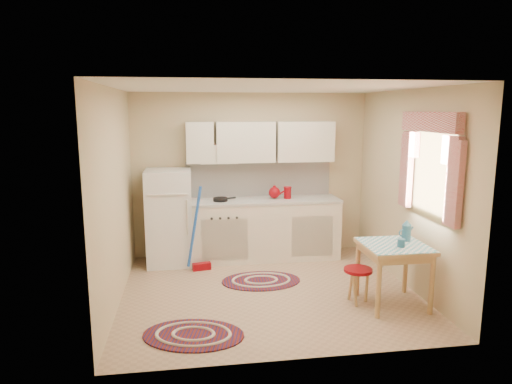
# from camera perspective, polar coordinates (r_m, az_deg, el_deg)

# --- Properties ---
(room_shell) EXTENTS (3.64, 3.60, 2.52)m
(room_shell) POSITION_cam_1_polar(r_m,az_deg,el_deg) (5.72, 2.76, 3.70)
(room_shell) COLOR tan
(room_shell) RESTS_ON ground
(fridge) EXTENTS (0.65, 0.60, 1.40)m
(fridge) POSITION_cam_1_polar(r_m,az_deg,el_deg) (6.77, -10.79, -3.14)
(fridge) COLOR white
(fridge) RESTS_ON ground
(broom) EXTENTS (0.30, 0.17, 1.20)m
(broom) POSITION_cam_1_polar(r_m,az_deg,el_deg) (6.45, -6.91, -4.62)
(broom) COLOR blue
(broom) RESTS_ON ground
(base_cabinets) EXTENTS (2.25, 0.60, 0.88)m
(base_cabinets) POSITION_cam_1_polar(r_m,az_deg,el_deg) (6.97, 1.03, -4.77)
(base_cabinets) COLOR silver
(base_cabinets) RESTS_ON ground
(countertop) EXTENTS (2.27, 0.62, 0.04)m
(countertop) POSITION_cam_1_polar(r_m,az_deg,el_deg) (6.86, 1.05, -1.06)
(countertop) COLOR #B3B2AA
(countertop) RESTS_ON base_cabinets
(frying_pan) EXTENTS (0.27, 0.27, 0.05)m
(frying_pan) POSITION_cam_1_polar(r_m,az_deg,el_deg) (6.73, -4.47, -0.93)
(frying_pan) COLOR black
(frying_pan) RESTS_ON countertop
(red_kettle) EXTENTS (0.24, 0.22, 0.19)m
(red_kettle) POSITION_cam_1_polar(r_m,az_deg,el_deg) (6.86, 2.31, -0.07)
(red_kettle) COLOR maroon
(red_kettle) RESTS_ON countertop
(red_canister) EXTENTS (0.14, 0.14, 0.16)m
(red_canister) POSITION_cam_1_polar(r_m,az_deg,el_deg) (6.91, 3.96, -0.16)
(red_canister) COLOR maroon
(red_canister) RESTS_ON countertop
(table) EXTENTS (0.72, 0.72, 0.72)m
(table) POSITION_cam_1_polar(r_m,az_deg,el_deg) (5.61, 16.75, -9.89)
(table) COLOR tan
(table) RESTS_ON ground
(stool) EXTENTS (0.44, 0.44, 0.42)m
(stool) POSITION_cam_1_polar(r_m,az_deg,el_deg) (5.60, 12.57, -11.36)
(stool) COLOR maroon
(stool) RESTS_ON ground
(coffee_pot) EXTENTS (0.15, 0.13, 0.26)m
(coffee_pot) POSITION_cam_1_polar(r_m,az_deg,el_deg) (5.65, 18.30, -4.59)
(coffee_pot) COLOR #296180
(coffee_pot) RESTS_ON table
(mug) EXTENTS (0.09, 0.09, 0.10)m
(mug) POSITION_cam_1_polar(r_m,az_deg,el_deg) (5.41, 17.70, -6.12)
(mug) COLOR #296180
(mug) RESTS_ON table
(rug_center) EXTENTS (1.06, 0.72, 0.02)m
(rug_center) POSITION_cam_1_polar(r_m,az_deg,el_deg) (6.17, 0.64, -11.04)
(rug_center) COLOR maroon
(rug_center) RESTS_ON ground
(rug_left) EXTENTS (1.16, 0.90, 0.02)m
(rug_left) POSITION_cam_1_polar(r_m,az_deg,el_deg) (4.87, -7.83, -17.28)
(rug_left) COLOR maroon
(rug_left) RESTS_ON ground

